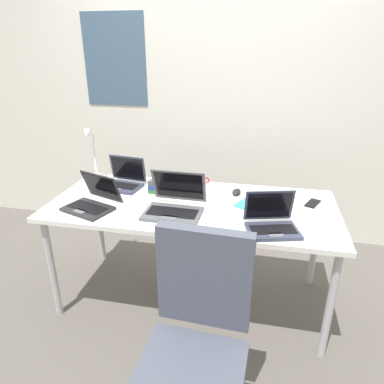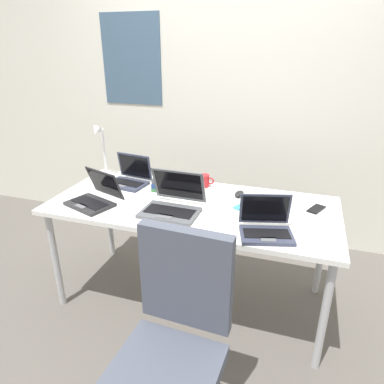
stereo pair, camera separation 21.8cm
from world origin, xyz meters
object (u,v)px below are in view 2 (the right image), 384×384
object	(u,v)px
laptop_back_left	(173,204)
cell_phone	(316,209)
coffee_mug	(204,181)
laptop_front_right	(266,227)
desk_lamp	(102,151)
laptop_front_left	(129,178)
book_stack	(168,184)
paper_folder_back_right	(263,206)
computer_mouse	(239,194)
office_chair	(171,363)
laptop_back_right	(94,197)

from	to	relation	value
laptop_back_left	cell_phone	bearing A→B (deg)	19.25
laptop_back_left	coffee_mug	xyz separation A→B (m)	(0.07, 0.44, -0.00)
laptop_front_right	desk_lamp	bearing A→B (deg)	158.04
desk_lamp	laptop_front_left	size ratio (longest dim) A/B	1.32
book_stack	paper_folder_back_right	distance (m)	0.67
laptop_back_left	laptop_front_right	bearing A→B (deg)	-10.55
book_stack	coffee_mug	xyz separation A→B (m)	(0.22, 0.13, 0.00)
computer_mouse	book_stack	world-z (taller)	book_stack
laptop_back_left	computer_mouse	distance (m)	0.49
laptop_back_left	desk_lamp	bearing A→B (deg)	150.12
desk_lamp	laptop_front_left	distance (m)	0.32
laptop_back_left	paper_folder_back_right	world-z (taller)	laptop_back_left
book_stack	office_chair	distance (m)	1.21
laptop_front_left	book_stack	xyz separation A→B (m)	(0.31, -0.01, -0.00)
laptop_front_left	book_stack	bearing A→B (deg)	-2.37
desk_lamp	cell_phone	bearing A→B (deg)	-4.61
laptop_back_left	laptop_front_right	world-z (taller)	laptop_back_left
desk_lamp	office_chair	world-z (taller)	desk_lamp
laptop_back_right	paper_folder_back_right	xyz separation A→B (m)	(1.02, 0.29, -0.04)
laptop_front_left	laptop_back_right	distance (m)	0.38
laptop_back_right	office_chair	distance (m)	1.12
laptop_back_left	laptop_front_left	size ratio (longest dim) A/B	1.13
laptop_back_left	office_chair	xyz separation A→B (m)	(0.28, -0.75, -0.39)
laptop_back_left	computer_mouse	world-z (taller)	laptop_back_left
laptop_back_left	laptop_front_right	xyz separation A→B (m)	(0.57, -0.11, -0.01)
coffee_mug	office_chair	xyz separation A→B (m)	(0.21, -1.20, -0.39)
desk_lamp	book_stack	size ratio (longest dim) A/B	1.85
computer_mouse	book_stack	xyz separation A→B (m)	(-0.49, -0.04, 0.03)
paper_folder_back_right	desk_lamp	bearing A→B (deg)	171.77
office_chair	cell_phone	bearing A→B (deg)	62.07
laptop_back_left	cell_phone	size ratio (longest dim) A/B	2.52
laptop_front_right	coffee_mug	xyz separation A→B (m)	(-0.50, 0.55, 0.00)
desk_lamp	laptop_front_right	world-z (taller)	desk_lamp
cell_phone	coffee_mug	size ratio (longest dim) A/B	1.20
laptop_front_right	office_chair	distance (m)	0.81
computer_mouse	paper_folder_back_right	size ratio (longest dim) A/B	0.31
computer_mouse	laptop_back_left	bearing A→B (deg)	-126.27
desk_lamp	book_stack	world-z (taller)	desk_lamp
laptop_back_right	desk_lamp	bearing A→B (deg)	114.54
laptop_front_right	office_chair	bearing A→B (deg)	-114.40
desk_lamp	computer_mouse	world-z (taller)	desk_lamp
coffee_mug	office_chair	size ratio (longest dim) A/B	0.12
laptop_back_right	coffee_mug	distance (m)	0.76
laptop_front_left	book_stack	distance (m)	0.31
laptop_front_left	computer_mouse	world-z (taller)	laptop_front_left
laptop_back_left	laptop_back_right	size ratio (longest dim) A/B	0.97
laptop_front_left	coffee_mug	xyz separation A→B (m)	(0.53, 0.12, 0.00)
coffee_mug	desk_lamp	bearing A→B (deg)	-178.04
desk_lamp	computer_mouse	bearing A→B (deg)	-3.50
laptop_front_left	office_chair	bearing A→B (deg)	-55.69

